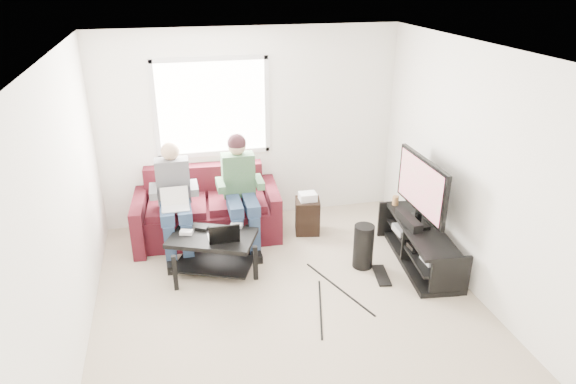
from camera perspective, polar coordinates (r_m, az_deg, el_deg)
The scene contains 26 objects.
floor at distance 5.51m, azimuth 0.26°, elevation -12.64°, with size 4.50×4.50×0.00m, color tan.
ceiling at distance 4.48m, azimuth 0.32°, elevation 15.18°, with size 4.50×4.50×0.00m, color white.
wall_back at distance 6.92m, azimuth -4.15°, elevation 7.20°, with size 4.50×4.50×0.00m, color white.
wall_front at distance 3.04m, azimuth 10.84°, elevation -17.25°, with size 4.50×4.50×0.00m, color white.
wall_left at distance 4.83m, azimuth -23.47°, elevation -2.41°, with size 4.50×4.50×0.00m, color white.
wall_right at distance 5.63m, azimuth 20.48°, elevation 1.74°, with size 4.50×4.50×0.00m, color white.
window at distance 6.77m, azimuth -8.43°, elevation 9.26°, with size 1.48×0.04×1.28m.
sofa at distance 6.79m, azimuth -8.92°, elevation -2.24°, with size 1.91×0.98×0.87m.
person_left at distance 6.30m, azimuth -12.50°, elevation -0.38°, with size 0.40×0.70×1.36m.
person_right at distance 6.34m, azimuth -5.35°, elevation 0.87°, with size 0.40×0.71×1.41m.
laptop_silver at distance 6.13m, azimuth -12.43°, elevation -1.28°, with size 0.32×0.22×0.24m, color silver, non-canonical shape.
coffee_table at distance 5.95m, azimuth -8.36°, elevation -5.90°, with size 1.10×0.90×0.47m.
laptop_black at distance 5.77m, azimuth -7.23°, elevation -4.06°, with size 0.34×0.24×0.24m, color black, non-canonical shape.
controller_a at distance 5.97m, azimuth -11.23°, elevation -4.41°, with size 0.14×0.09×0.04m, color silver.
controller_b at distance 6.03m, azimuth -9.55°, elevation -3.98°, with size 0.14×0.09×0.04m, color black.
controller_c at distance 6.03m, azimuth -5.74°, elevation -3.73°, with size 0.14×0.09×0.04m, color gray.
tv_stand at distance 6.32m, azimuth 14.37°, elevation -5.90°, with size 0.62×1.51×0.48m.
tv at distance 6.09m, azimuth 14.62°, elevation 0.51°, with size 0.12×1.10×0.81m.
soundbar at distance 6.20m, azimuth 13.27°, elevation -3.07°, with size 0.12×0.50×0.10m, color black.
drink_cup at distance 6.66m, azimuth 11.85°, elevation -0.93°, with size 0.08×0.08×0.12m, color #9C6F43.
console_white at distance 5.99m, azimuth 16.16°, elevation -7.12°, with size 0.30×0.22×0.06m, color silver.
console_grey at distance 6.52m, azimuth 13.27°, elevation -4.04°, with size 0.34×0.26×0.08m, color gray.
console_black at distance 6.25m, azimuth 14.65°, elevation -5.52°, with size 0.38×0.30×0.07m, color black.
subwoofer at distance 6.10m, azimuth 8.37°, elevation -5.99°, with size 0.24×0.24×0.54m, color black.
keyboard_floor at distance 6.07m, azimuth 10.35°, elevation -9.10°, with size 0.14×0.43×0.02m, color black.
end_table at distance 6.81m, azimuth 2.17°, elevation -2.51°, with size 0.31×0.31×0.57m.
Camera 1 is at (-1.05, -4.30, 3.27)m, focal length 32.00 mm.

